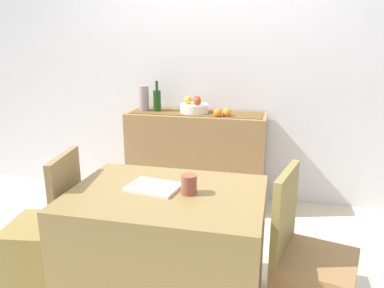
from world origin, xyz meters
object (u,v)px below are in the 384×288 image
Objects in this scene: chair_by_corner at (310,286)px; dining_table at (167,251)px; ceramic_vase at (144,98)px; coffee_cup at (189,184)px; sideboard_console at (196,159)px; wine_bottle at (157,100)px; fruit_bowl at (194,108)px; chair_near_window at (46,250)px; open_book at (154,187)px.

dining_table is at bearing -179.71° from chair_by_corner.
ceramic_vase reaches higher than dining_table.
sideboard_console is at bearing 100.89° from coffee_cup.
chair_by_corner is at bearing -57.39° from sideboard_console.
sideboard_console is 4.47× the size of wine_bottle.
ceramic_vase is at bearing 180.00° from sideboard_console.
wine_bottle is 0.13m from ceramic_vase.
fruit_bowl is 0.36m from wine_bottle.
chair_near_window is at bearing -179.94° from chair_by_corner.
chair_near_window is at bearing -94.84° from ceramic_vase.
fruit_bowl reaches higher than coffee_cup.
fruit_bowl is 0.29× the size of chair_by_corner.
ceramic_vase reaches higher than coffee_cup.
coffee_cup is (0.67, -1.50, -0.21)m from wine_bottle.
sideboard_console is 1.43× the size of chair_by_corner.
ceramic_vase reaches higher than fruit_bowl.
coffee_cup is at bearing -79.11° from sideboard_console.
fruit_bowl is 1.91m from chair_by_corner.
wine_bottle reaches higher than open_book.
sideboard_console is at bearing 122.61° from chair_by_corner.
ceramic_vase is 0.27× the size of chair_near_window.
sideboard_console is 1.20× the size of dining_table.
wine_bottle reaches higher than fruit_bowl.
open_book is 0.31× the size of chair_near_window.
sideboard_console is 1.43× the size of chair_near_window.
ceramic_vase is at bearing 134.45° from chair_by_corner.
ceramic_vase reaches higher than chair_by_corner.
fruit_bowl is 0.50m from ceramic_vase.
sideboard_console is at bearing 0.00° from ceramic_vase.
chair_near_window is at bearing -113.04° from sideboard_console.
chair_near_window is at bearing -179.75° from coffee_cup.
chair_near_window is 1.00× the size of chair_by_corner.
fruit_bowl reaches higher than chair_by_corner.
wine_bottle is (-0.38, 0.00, 0.55)m from sideboard_console.
wine_bottle is 1.69m from chair_near_window.
open_book is at bearing 173.75° from coffee_cup.
coffee_cup is at bearing -61.90° from ceramic_vase.
open_book is 0.87m from chair_near_window.
dining_table is at bearing -10.88° from open_book.
open_book is at bearing -68.17° from ceramic_vase.
ceramic_vase is 2.23m from chair_by_corner.
ceramic_vase reaches higher than sideboard_console.
ceramic_vase is at bearing 114.07° from dining_table.
fruit_bowl is 1.76m from chair_near_window.
ceramic_vase reaches higher than open_book.
wine_bottle is at bearing 109.73° from dining_table.
chair_by_corner is (1.34, -1.50, -0.73)m from wine_bottle.
wine_bottle reaches higher than chair_near_window.
fruit_bowl is 1.07× the size of ceramic_vase.
open_book is (0.46, -1.47, -0.25)m from wine_bottle.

